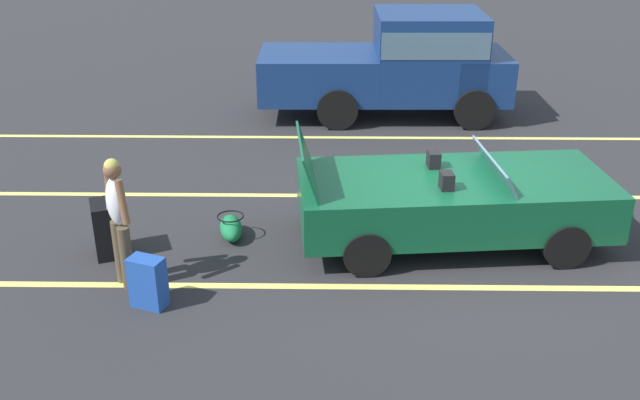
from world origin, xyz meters
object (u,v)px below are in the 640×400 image
suitcase_large_black (105,229)px  convertible_car (467,200)px  suitcase_medium_bright (148,282)px  duffel_bag (231,228)px  traveler_person (118,216)px  parked_pickup_truck_near (404,62)px

suitcase_large_black → convertible_car: bearing=-14.6°
suitcase_medium_bright → duffel_bag: (0.73, 1.70, -0.15)m
traveler_person → parked_pickup_truck_near: 7.91m
suitcase_medium_bright → parked_pickup_truck_near: parked_pickup_truck_near is taller
suitcase_medium_bright → traveler_person: (-0.40, 0.46, 0.62)m
convertible_car → traveler_person: size_ratio=2.59×
duffel_bag → suitcase_medium_bright: bearing=-113.3°
parked_pickup_truck_near → suitcase_medium_bright: bearing=-116.9°
traveler_person → duffel_bag: bearing=10.8°
duffel_bag → suitcase_large_black: bearing=-163.0°
suitcase_large_black → duffel_bag: suitcase_large_black is taller
suitcase_large_black → traveler_person: size_ratio=0.45×
suitcase_large_black → suitcase_medium_bright: size_ratio=1.19×
suitcase_large_black → suitcase_medium_bright: suitcase_large_black is taller
parked_pickup_truck_near → duffel_bag: bearing=-117.7°
suitcase_medium_bright → duffel_bag: suitcase_medium_bright is taller
duffel_bag → traveler_person: 1.85m
suitcase_medium_bright → traveler_person: traveler_person is taller
convertible_car → duffel_bag: (-3.20, 0.00, -0.43)m
suitcase_large_black → suitcase_medium_bright: bearing=-75.6°
convertible_car → suitcase_large_black: convertible_car is taller
suitcase_large_black → parked_pickup_truck_near: (4.42, 6.08, 0.74)m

